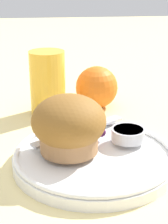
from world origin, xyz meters
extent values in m
plane|color=beige|center=(0.00, 0.00, 0.00)|extent=(3.00, 3.00, 0.00)
cylinder|color=white|center=(0.00, 0.01, 0.01)|extent=(0.21, 0.21, 0.01)
torus|color=white|center=(0.00, 0.01, 0.02)|extent=(0.21, 0.21, 0.01)
cylinder|color=#9E7047|center=(-0.03, 0.01, 0.04)|extent=(0.07, 0.07, 0.03)
ellipsoid|color=brown|center=(-0.03, 0.01, 0.06)|extent=(0.09, 0.09, 0.07)
cylinder|color=silver|center=(0.05, 0.04, 0.03)|extent=(0.05, 0.05, 0.02)
cylinder|color=silver|center=(0.05, 0.04, 0.03)|extent=(0.04, 0.04, 0.00)
sphere|color=#4C194C|center=(0.00, 0.05, 0.03)|extent=(0.01, 0.01, 0.01)
sphere|color=#4C194C|center=(0.02, 0.05, 0.03)|extent=(0.01, 0.01, 0.01)
cube|color=silver|center=(-0.01, 0.07, 0.02)|extent=(0.14, 0.10, 0.00)
sphere|color=orange|center=(0.03, 0.22, 0.04)|extent=(0.08, 0.08, 0.08)
cylinder|color=gold|center=(-0.05, 0.20, 0.05)|extent=(0.06, 0.06, 0.11)
camera|label=1|loc=(-0.06, -0.42, 0.24)|focal=60.00mm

